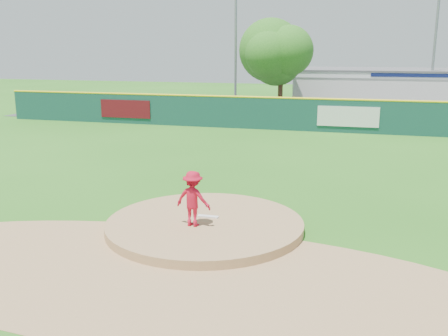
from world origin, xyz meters
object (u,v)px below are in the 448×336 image
(van, at_px, (387,113))
(pool_building_grp, at_px, (388,89))
(pitcher, at_px, (193,199))
(playground_slide, at_px, (82,106))
(deciduous_tree, at_px, (281,54))
(light_pole_left, at_px, (236,34))
(light_pole_right, at_px, (435,41))

(van, xyz_separation_m, pool_building_grp, (0.32, 8.97, 1.01))
(pitcher, height_order, pool_building_grp, pool_building_grp)
(pitcher, xyz_separation_m, van, (5.86, 23.47, -0.35))
(playground_slide, relative_size, deciduous_tree, 0.33)
(light_pole_left, distance_m, light_pole_right, 15.14)
(pool_building_grp, xyz_separation_m, deciduous_tree, (-8.00, -6.99, 2.89))
(pitcher, xyz_separation_m, light_pole_right, (9.18, 29.45, 4.54))
(van, relative_size, deciduous_tree, 0.62)
(deciduous_tree, height_order, light_pole_left, light_pole_left)
(light_pole_right, bearing_deg, playground_slide, -163.71)
(pool_building_grp, height_order, light_pole_left, light_pole_left)
(light_pole_left, xyz_separation_m, light_pole_right, (15.00, 2.00, -0.51))
(pitcher, distance_m, light_pole_right, 31.18)
(light_pole_left, bearing_deg, light_pole_right, 7.59)
(van, xyz_separation_m, light_pole_right, (3.32, 5.98, 4.89))
(pitcher, bearing_deg, light_pole_left, -71.29)
(pitcher, height_order, deciduous_tree, deciduous_tree)
(van, relative_size, pool_building_grp, 0.30)
(playground_slide, height_order, deciduous_tree, deciduous_tree)
(playground_slide, xyz_separation_m, deciduous_tree, (14.80, 3.54, 3.88))
(deciduous_tree, xyz_separation_m, light_pole_left, (-4.00, 2.00, 1.50))
(van, height_order, light_pole_left, light_pole_left)
(playground_slide, relative_size, light_pole_right, 0.24)
(pitcher, height_order, light_pole_left, light_pole_left)
(playground_slide, bearing_deg, light_pole_left, 27.15)
(van, xyz_separation_m, light_pole_left, (-11.68, 3.98, 5.40))
(van, distance_m, light_pole_right, 8.41)
(pool_building_grp, bearing_deg, light_pole_left, -157.40)
(light_pole_left, relative_size, light_pole_right, 1.10)
(pool_building_grp, distance_m, playground_slide, 25.13)
(pitcher, relative_size, playground_slide, 0.62)
(pitcher, relative_size, light_pole_right, 0.15)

